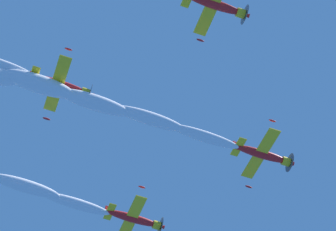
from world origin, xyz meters
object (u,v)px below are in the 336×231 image
(airplane_left_wingman, at_px, (135,219))
(airplane_slot_tail, at_px, (61,85))
(airplane_lead, at_px, (264,155))
(airplane_right_wingman, at_px, (216,5))

(airplane_left_wingman, height_order, airplane_slot_tail, airplane_slot_tail)
(airplane_lead, bearing_deg, airplane_left_wingman, -22.40)
(airplane_lead, height_order, airplane_slot_tail, airplane_slot_tail)
(airplane_left_wingman, relative_size, airplane_slot_tail, 1.00)
(airplane_lead, xyz_separation_m, airplane_left_wingman, (15.74, -6.49, -0.13))
(airplane_lead, height_order, airplane_left_wingman, airplane_lead)
(airplane_right_wingman, height_order, airplane_slot_tail, airplane_right_wingman)
(airplane_lead, relative_size, airplane_left_wingman, 1.00)
(airplane_lead, bearing_deg, airplane_slot_tail, 28.22)
(airplane_left_wingman, relative_size, airplane_right_wingman, 0.99)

